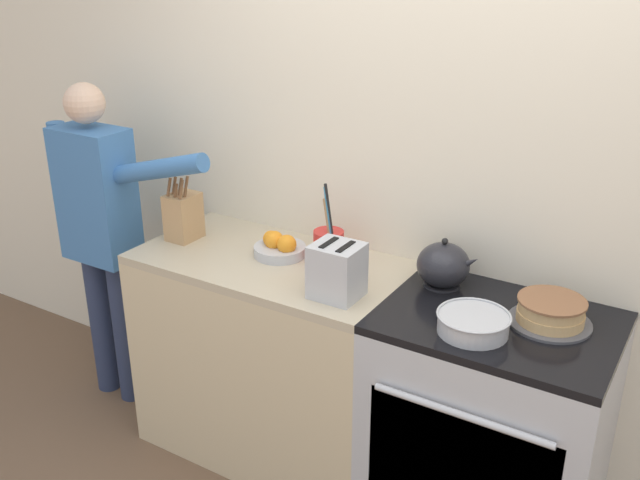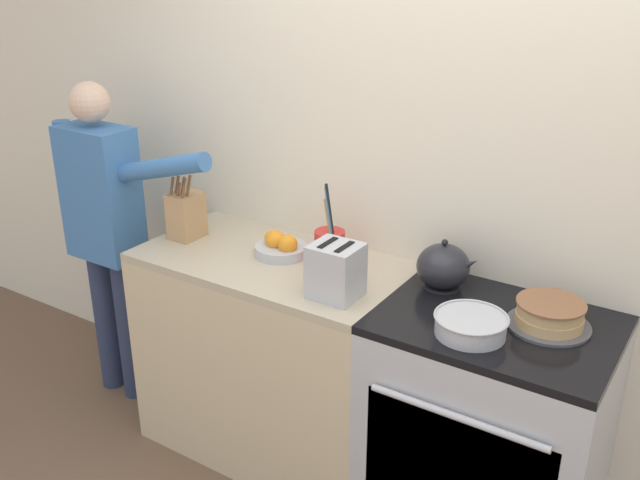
{
  "view_description": "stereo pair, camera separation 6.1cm",
  "coord_description": "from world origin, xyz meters",
  "px_view_note": "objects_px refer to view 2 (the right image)",
  "views": [
    {
      "loc": [
        0.87,
        -1.83,
        2.1
      ],
      "look_at": [
        -0.42,
        0.27,
        1.07
      ],
      "focal_mm": 40.0,
      "sensor_mm": 36.0,
      "label": 1
    },
    {
      "loc": [
        0.92,
        -1.8,
        2.1
      ],
      "look_at": [
        -0.42,
        0.27,
        1.07
      ],
      "focal_mm": 40.0,
      "sensor_mm": 36.0,
      "label": 2
    }
  ],
  "objects_px": {
    "stove_range": "(485,432)",
    "toaster": "(336,271)",
    "tea_kettle": "(444,267)",
    "utensil_crock": "(330,244)",
    "fruit_bowl": "(280,246)",
    "knife_block": "(186,215)",
    "person_baker": "(105,220)",
    "layer_cake": "(550,315)",
    "mixing_bowl": "(471,325)"
  },
  "relations": [
    {
      "from": "stove_range",
      "to": "mixing_bowl",
      "type": "bearing_deg",
      "value": -109.18
    },
    {
      "from": "mixing_bowl",
      "to": "person_baker",
      "type": "distance_m",
      "value": 1.8
    },
    {
      "from": "stove_range",
      "to": "utensil_crock",
      "type": "distance_m",
      "value": 0.92
    },
    {
      "from": "fruit_bowl",
      "to": "knife_block",
      "type": "bearing_deg",
      "value": -171.99
    },
    {
      "from": "mixing_bowl",
      "to": "stove_range",
      "type": "bearing_deg",
      "value": 70.82
    },
    {
      "from": "mixing_bowl",
      "to": "person_baker",
      "type": "relative_size",
      "value": 0.16
    },
    {
      "from": "stove_range",
      "to": "person_baker",
      "type": "height_order",
      "value": "person_baker"
    },
    {
      "from": "mixing_bowl",
      "to": "utensil_crock",
      "type": "xyz_separation_m",
      "value": [
        -0.7,
        0.25,
        0.03
      ]
    },
    {
      "from": "layer_cake",
      "to": "knife_block",
      "type": "distance_m",
      "value": 1.55
    },
    {
      "from": "layer_cake",
      "to": "fruit_bowl",
      "type": "height_order",
      "value": "fruit_bowl"
    },
    {
      "from": "knife_block",
      "to": "fruit_bowl",
      "type": "distance_m",
      "value": 0.46
    },
    {
      "from": "toaster",
      "to": "knife_block",
      "type": "bearing_deg",
      "value": 171.36
    },
    {
      "from": "layer_cake",
      "to": "toaster",
      "type": "xyz_separation_m",
      "value": [
        -0.71,
        -0.2,
        0.06
      ]
    },
    {
      "from": "mixing_bowl",
      "to": "knife_block",
      "type": "distance_m",
      "value": 1.35
    },
    {
      "from": "utensil_crock",
      "to": "fruit_bowl",
      "type": "bearing_deg",
      "value": -160.51
    },
    {
      "from": "stove_range",
      "to": "mixing_bowl",
      "type": "distance_m",
      "value": 0.51
    },
    {
      "from": "tea_kettle",
      "to": "utensil_crock",
      "type": "height_order",
      "value": "utensil_crock"
    },
    {
      "from": "utensil_crock",
      "to": "knife_block",
      "type": "bearing_deg",
      "value": -168.43
    },
    {
      "from": "fruit_bowl",
      "to": "toaster",
      "type": "distance_m",
      "value": 0.43
    },
    {
      "from": "stove_range",
      "to": "person_baker",
      "type": "bearing_deg",
      "value": -177.82
    },
    {
      "from": "mixing_bowl",
      "to": "toaster",
      "type": "relative_size",
      "value": 1.19
    },
    {
      "from": "tea_kettle",
      "to": "knife_block",
      "type": "relative_size",
      "value": 0.84
    },
    {
      "from": "knife_block",
      "to": "toaster",
      "type": "height_order",
      "value": "knife_block"
    },
    {
      "from": "layer_cake",
      "to": "knife_block",
      "type": "bearing_deg",
      "value": -177.38
    },
    {
      "from": "utensil_crock",
      "to": "toaster",
      "type": "relative_size",
      "value": 1.62
    },
    {
      "from": "knife_block",
      "to": "toaster",
      "type": "bearing_deg",
      "value": -8.64
    },
    {
      "from": "person_baker",
      "to": "stove_range",
      "type": "bearing_deg",
      "value": 12.55
    },
    {
      "from": "tea_kettle",
      "to": "person_baker",
      "type": "height_order",
      "value": "person_baker"
    },
    {
      "from": "knife_block",
      "to": "utensil_crock",
      "type": "relative_size",
      "value": 0.87
    },
    {
      "from": "tea_kettle",
      "to": "utensil_crock",
      "type": "relative_size",
      "value": 0.72
    },
    {
      "from": "tea_kettle",
      "to": "fruit_bowl",
      "type": "relative_size",
      "value": 1.12
    },
    {
      "from": "tea_kettle",
      "to": "stove_range",
      "type": "bearing_deg",
      "value": -28.44
    },
    {
      "from": "toaster",
      "to": "mixing_bowl",
      "type": "bearing_deg",
      "value": 0.68
    },
    {
      "from": "layer_cake",
      "to": "fruit_bowl",
      "type": "relative_size",
      "value": 1.3
    },
    {
      "from": "knife_block",
      "to": "fruit_bowl",
      "type": "xyz_separation_m",
      "value": [
        0.45,
        0.06,
        -0.07
      ]
    },
    {
      "from": "layer_cake",
      "to": "mixing_bowl",
      "type": "bearing_deg",
      "value": -136.14
    },
    {
      "from": "stove_range",
      "to": "fruit_bowl",
      "type": "relative_size",
      "value": 4.3
    },
    {
      "from": "layer_cake",
      "to": "toaster",
      "type": "relative_size",
      "value": 1.36
    },
    {
      "from": "stove_range",
      "to": "fruit_bowl",
      "type": "distance_m",
      "value": 1.06
    },
    {
      "from": "layer_cake",
      "to": "person_baker",
      "type": "bearing_deg",
      "value": -176.25
    },
    {
      "from": "utensil_crock",
      "to": "person_baker",
      "type": "relative_size",
      "value": 0.21
    },
    {
      "from": "stove_range",
      "to": "utensil_crock",
      "type": "bearing_deg",
      "value": 170.72
    },
    {
      "from": "toaster",
      "to": "person_baker",
      "type": "relative_size",
      "value": 0.13
    },
    {
      "from": "stove_range",
      "to": "layer_cake",
      "type": "relative_size",
      "value": 3.3
    },
    {
      "from": "tea_kettle",
      "to": "toaster",
      "type": "distance_m",
      "value": 0.41
    },
    {
      "from": "stove_range",
      "to": "knife_block",
      "type": "distance_m",
      "value": 1.5
    },
    {
      "from": "stove_range",
      "to": "toaster",
      "type": "relative_size",
      "value": 4.49
    },
    {
      "from": "knife_block",
      "to": "utensil_crock",
      "type": "xyz_separation_m",
      "value": [
        0.64,
        0.13,
        -0.04
      ]
    },
    {
      "from": "knife_block",
      "to": "utensil_crock",
      "type": "height_order",
      "value": "utensil_crock"
    },
    {
      "from": "layer_cake",
      "to": "person_baker",
      "type": "distance_m",
      "value": 2.0
    }
  ]
}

